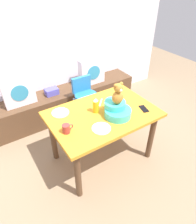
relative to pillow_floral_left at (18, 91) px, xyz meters
The scene contains 16 objects.
ground_plane 1.49m from the pillow_floral_left, 59.91° to the right, with size 8.00×8.00×0.00m, color #8C7256.
back_wall 0.96m from the pillow_floral_left, 23.60° to the left, with size 4.40×0.10×2.60m, color silver.
window_bench 0.80m from the pillow_floral_left, ahead, with size 2.60×0.44×0.46m, color brown.
pillow_floral_left is the anchor object (origin of this frame).
pillow_floral_right 1.22m from the pillow_floral_left, ahead, with size 0.44×0.15×0.44m.
book_stack 0.52m from the pillow_floral_left, ahead, with size 0.20×0.14×0.10m, color #5451BA.
dining_table 1.33m from the pillow_floral_left, 59.91° to the right, with size 1.24×0.84×0.74m.
highchair 0.96m from the pillow_floral_left, 25.94° to the right, with size 0.34×0.45×0.79m.
infant_seat_teal 1.49m from the pillow_floral_left, 58.65° to the right, with size 0.30×0.33×0.16m.
teddy_bear 1.53m from the pillow_floral_left, 58.66° to the right, with size 0.13×0.12×0.25m.
ketchup_bottle 1.26m from the pillow_floral_left, 60.74° to the right, with size 0.07×0.07×0.18m.
coffee_mug 1.24m from the pillow_floral_left, 82.12° to the right, with size 0.12×0.08×0.09m.
dinner_plate_near 1.46m from the pillow_floral_left, 70.26° to the right, with size 0.20×0.20×0.01m, color white.
dinner_plate_far 0.93m from the pillow_floral_left, 74.18° to the right, with size 0.20×0.20×0.01m, color white.
cell_phone 1.76m from the pillow_floral_left, 50.42° to the right, with size 0.07×0.14×0.01m, color black.
table_fork 1.23m from the pillow_floral_left, 51.36° to the right, with size 0.02×0.17×0.01m, color silver.
Camera 1 is at (-1.07, -1.55, 2.12)m, focal length 32.41 mm.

